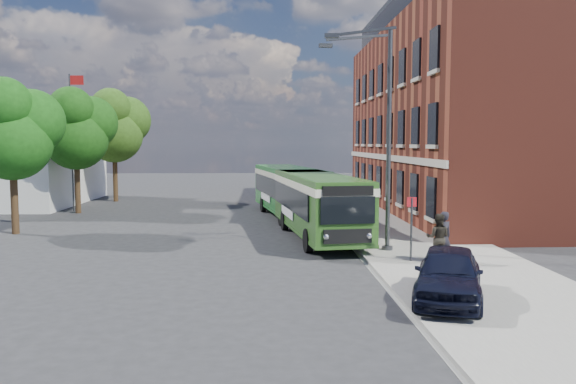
{
  "coord_description": "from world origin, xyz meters",
  "views": [
    {
      "loc": [
        0.17,
        -24.54,
        4.52
      ],
      "look_at": [
        1.28,
        1.91,
        2.2
      ],
      "focal_mm": 35.0,
      "sensor_mm": 36.0,
      "label": 1
    }
  ],
  "objects_px": {
    "street_lamp": "(380,136)",
    "bus_front": "(317,200)",
    "parked_car": "(449,274)",
    "bus_rear": "(289,187)"
  },
  "relations": [
    {
      "from": "bus_rear",
      "to": "street_lamp",
      "type": "bearing_deg",
      "value": -74.78
    },
    {
      "from": "bus_front",
      "to": "bus_rear",
      "type": "height_order",
      "value": "same"
    },
    {
      "from": "street_lamp",
      "to": "parked_car",
      "type": "relative_size",
      "value": 2.05
    },
    {
      "from": "bus_front",
      "to": "parked_car",
      "type": "xyz_separation_m",
      "value": [
        2.59,
        -11.38,
        -0.93
      ]
    },
    {
      "from": "street_lamp",
      "to": "parked_car",
      "type": "xyz_separation_m",
      "value": [
        0.43,
        -7.44,
        -3.89
      ]
    },
    {
      "from": "street_lamp",
      "to": "bus_front",
      "type": "relative_size",
      "value": 0.81
    },
    {
      "from": "street_lamp",
      "to": "bus_front",
      "type": "height_order",
      "value": "street_lamp"
    },
    {
      "from": "street_lamp",
      "to": "bus_rear",
      "type": "bearing_deg",
      "value": 105.22
    },
    {
      "from": "bus_front",
      "to": "bus_rear",
      "type": "xyz_separation_m",
      "value": [
        -1.02,
        7.73,
        0.0
      ]
    },
    {
      "from": "street_lamp",
      "to": "bus_front",
      "type": "distance_m",
      "value": 5.37
    }
  ]
}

